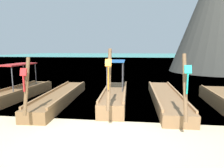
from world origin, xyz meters
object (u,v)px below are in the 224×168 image
Objects in this scene: longtail_boat_yellow_ribbon at (9,96)px; longtail_boat_orange_ribbon at (115,96)px; longtail_boat_red_ribbon at (61,97)px; longtail_boat_turquoise_ribbon at (166,98)px.

longtail_boat_yellow_ribbon is 5.22m from longtail_boat_orange_ribbon.
longtail_boat_turquoise_ribbon is (5.12, 0.51, -0.01)m from longtail_boat_red_ribbon.
longtail_boat_orange_ribbon reaches higher than longtail_boat_red_ribbon.
longtail_boat_yellow_ribbon reaches higher than longtail_boat_red_ribbon.
longtail_boat_yellow_ribbon is 2.55m from longtail_boat_red_ribbon.
longtail_boat_orange_ribbon is (5.20, 0.48, 0.05)m from longtail_boat_yellow_ribbon.
longtail_boat_yellow_ribbon is 0.97× the size of longtail_boat_turquoise_ribbon.
longtail_boat_turquoise_ribbon is at bearing 7.22° from longtail_boat_orange_ribbon.
longtail_boat_turquoise_ribbon is (2.46, 0.31, -0.12)m from longtail_boat_orange_ribbon.
longtail_boat_orange_ribbon is at bearing -172.78° from longtail_boat_turquoise_ribbon.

